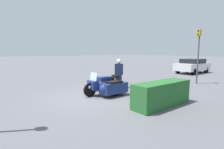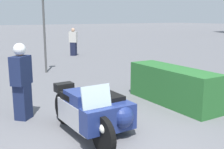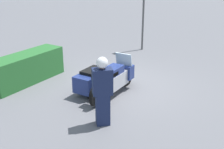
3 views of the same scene
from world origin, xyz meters
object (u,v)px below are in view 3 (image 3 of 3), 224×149
object	(u,v)px
hedge_bush_curbside	(27,68)
police_motorcycle	(104,78)
officer_rider	(102,90)
traffic_light_near	(143,4)

from	to	relation	value
hedge_bush_curbside	police_motorcycle	bearing A→B (deg)	-75.33
officer_rider	hedge_bush_curbside	size ratio (longest dim) A/B	0.63
hedge_bush_curbside	traffic_light_near	world-z (taller)	traffic_light_near
officer_rider	traffic_light_near	size ratio (longest dim) A/B	0.55
police_motorcycle	officer_rider	bearing A→B (deg)	-148.59
hedge_bush_curbside	traffic_light_near	size ratio (longest dim) A/B	0.87
police_motorcycle	officer_rider	world-z (taller)	officer_rider
police_motorcycle	officer_rider	distance (m)	1.96
officer_rider	hedge_bush_curbside	distance (m)	3.86
officer_rider	traffic_light_near	bearing A→B (deg)	155.32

